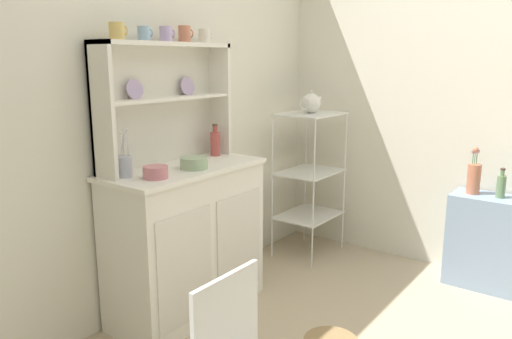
{
  "coord_description": "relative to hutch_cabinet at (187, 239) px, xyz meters",
  "views": [
    {
      "loc": [
        -1.97,
        -0.61,
        1.49
      ],
      "look_at": [
        0.36,
        1.12,
        0.85
      ],
      "focal_mm": 34.76,
      "sensor_mm": 36.0,
      "label": 1
    }
  ],
  "objects": [
    {
      "name": "bowl_mixing_large",
      "position": [
        -0.29,
        -0.07,
        0.47
      ],
      "size": [
        0.13,
        0.13,
        0.06
      ],
      "primitive_type": "cylinder",
      "color": "#D17A84",
      "rests_on": "hutch_cabinet"
    },
    {
      "name": "flower_vase",
      "position": [
        1.43,
        -1.24,
        0.28
      ],
      "size": [
        0.08,
        0.08,
        0.32
      ],
      "color": "#C67556",
      "rests_on": "side_shelf_blue"
    },
    {
      "name": "cup_gold_0",
      "position": [
        -0.32,
        0.12,
        1.18
      ],
      "size": [
        0.09,
        0.08,
        0.09
      ],
      "color": "#DBB760",
      "rests_on": "hutch_shelf_unit"
    },
    {
      "name": "side_shelf_blue",
      "position": [
        1.43,
        -1.36,
        -0.15
      ],
      "size": [
        0.28,
        0.48,
        0.62
      ],
      "primitive_type": "cube",
      "color": "#849EBC",
      "rests_on": "ground"
    },
    {
      "name": "utensil_jar",
      "position": [
        -0.36,
        0.08,
        0.49
      ],
      "size": [
        0.08,
        0.08,
        0.25
      ],
      "color": "#B2B7C6",
      "rests_on": "hutch_cabinet"
    },
    {
      "name": "wall_right",
      "position": [
        1.61,
        -1.37,
        0.79
      ],
      "size": [
        0.05,
        3.84,
        2.5
      ],
      "primitive_type": "cube",
      "color": "silver",
      "rests_on": "ground"
    },
    {
      "name": "wall_back",
      "position": [
        -0.01,
        0.26,
        0.79
      ],
      "size": [
        3.84,
        0.05,
        2.5
      ],
      "primitive_type": "cube",
      "color": "silver",
      "rests_on": "ground"
    },
    {
      "name": "oil_bottle",
      "position": [
        1.43,
        -1.41,
        0.24
      ],
      "size": [
        0.06,
        0.06,
        0.19
      ],
      "color": "#6B8C60",
      "rests_on": "side_shelf_blue"
    },
    {
      "name": "bowl_floral_medium",
      "position": [
        0.0,
        -0.07,
        0.47
      ],
      "size": [
        0.16,
        0.16,
        0.06
      ],
      "primitive_type": "cylinder",
      "color": "#9EB78E",
      "rests_on": "hutch_cabinet"
    },
    {
      "name": "cup_sky_1",
      "position": [
        -0.15,
        0.12,
        1.17
      ],
      "size": [
        0.08,
        0.07,
        0.08
      ],
      "color": "#8EB2D1",
      "rests_on": "hutch_shelf_unit"
    },
    {
      "name": "bakers_rack",
      "position": [
        1.22,
        -0.11,
        0.24
      ],
      "size": [
        0.5,
        0.38,
        1.1
      ],
      "color": "silver",
      "rests_on": "ground"
    },
    {
      "name": "cup_cream_4",
      "position": [
        0.33,
        0.12,
        1.17
      ],
      "size": [
        0.09,
        0.07,
        0.08
      ],
      "color": "silver",
      "rests_on": "hutch_shelf_unit"
    },
    {
      "name": "hutch_shelf_unit",
      "position": [
        0.0,
        0.16,
        0.84
      ],
      "size": [
        0.92,
        0.18,
        0.7
      ],
      "color": "silver",
      "rests_on": "hutch_cabinet"
    },
    {
      "name": "hutch_cabinet",
      "position": [
        0.0,
        0.0,
        0.0
      ],
      "size": [
        0.99,
        0.45,
        0.89
      ],
      "color": "white",
      "rests_on": "ground"
    },
    {
      "name": "jam_bottle",
      "position": [
        0.36,
        0.09,
        0.52
      ],
      "size": [
        0.06,
        0.06,
        0.2
      ],
      "color": "#B74C47",
      "rests_on": "hutch_cabinet"
    },
    {
      "name": "cup_lilac_2",
      "position": [
        0.01,
        0.12,
        1.17
      ],
      "size": [
        0.09,
        0.07,
        0.08
      ],
      "color": "#B79ECC",
      "rests_on": "hutch_shelf_unit"
    },
    {
      "name": "porcelain_teapot",
      "position": [
        1.22,
        -0.11,
        0.72
      ],
      "size": [
        0.24,
        0.15,
        0.17
      ],
      "color": "white",
      "rests_on": "bakers_rack"
    },
    {
      "name": "cup_terracotta_3",
      "position": [
        0.16,
        0.12,
        1.18
      ],
      "size": [
        0.09,
        0.07,
        0.09
      ],
      "color": "#C67556",
      "rests_on": "hutch_shelf_unit"
    }
  ]
}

